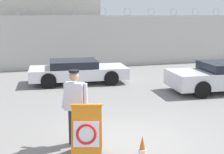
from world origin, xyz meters
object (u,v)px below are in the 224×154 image
at_px(traffic_cone_mid, 142,154).
at_px(parked_car_far_side, 224,76).
at_px(parked_car_rear_sedan, 77,71).
at_px(security_guard, 75,103).
at_px(barricade_sign, 87,131).

bearing_deg(traffic_cone_mid, parked_car_far_side, 42.95).
bearing_deg(parked_car_far_side, parked_car_rear_sedan, -25.82).
bearing_deg(security_guard, parked_car_rear_sedan, -70.94).
height_order(barricade_sign, parked_car_far_side, parked_car_far_side).
height_order(barricade_sign, parked_car_rear_sedan, barricade_sign).
distance_m(parked_car_rear_sedan, parked_car_far_side, 6.37).
bearing_deg(traffic_cone_mid, barricade_sign, 132.29).
height_order(security_guard, parked_car_rear_sedan, security_guard).
height_order(traffic_cone_mid, parked_car_far_side, parked_car_far_side).
bearing_deg(security_guard, parked_car_far_side, -122.38).
bearing_deg(barricade_sign, parked_car_far_side, 48.47).
distance_m(traffic_cone_mid, parked_car_far_side, 7.83).
height_order(barricade_sign, security_guard, security_guard).
xyz_separation_m(security_guard, traffic_cone_mid, (1.04, -1.73, -0.65)).
xyz_separation_m(barricade_sign, parked_car_far_side, (6.64, 4.34, 0.02)).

